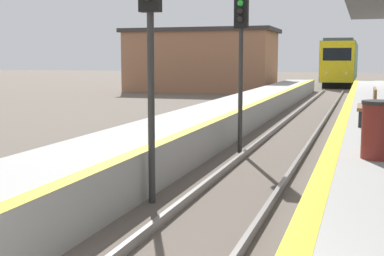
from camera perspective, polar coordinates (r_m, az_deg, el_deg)
The scene contains 6 objects.
train at distance 54.92m, azimuth 15.64°, elevation 6.76°, with size 2.83×18.69×4.24m.
signal_near at distance 9.26m, azimuth -4.48°, elevation 10.02°, with size 0.36×0.31×4.22m.
signal_mid at distance 14.41m, azimuth 5.24°, elevation 9.08°, with size 0.36×0.31×4.22m.
trash_bin at distance 9.36m, azimuth 19.40°, elevation -0.17°, with size 0.62×0.62×0.97m.
bench at distance 14.13m, azimuth 18.38°, elevation 2.30°, with size 0.44×1.63×0.92m.
station_building at distance 41.80m, azimuth 1.01°, elevation 7.25°, with size 11.54×6.01×4.80m.
Camera 1 is at (2.16, -2.74, 2.54)m, focal length 50.00 mm.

